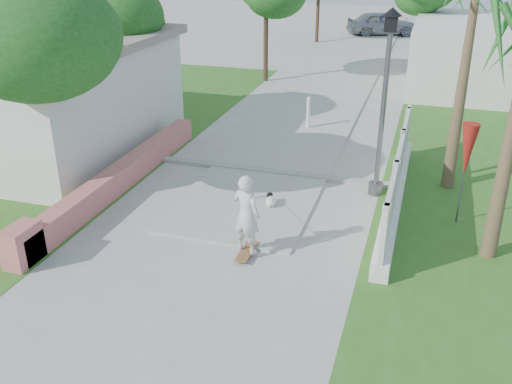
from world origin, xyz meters
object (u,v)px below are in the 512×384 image
(street_lamp, at_px, (384,98))
(dog, at_px, (270,200))
(bollard, at_px, (308,112))
(skateboarder, at_px, (250,208))
(parked_car, at_px, (381,23))
(patio_umbrella, at_px, (467,152))

(street_lamp, bearing_deg, dog, -146.36)
(bollard, bearing_deg, skateboarder, -86.37)
(street_lamp, height_order, parked_car, street_lamp)
(skateboarder, bearing_deg, parked_car, -72.80)
(patio_umbrella, xyz_separation_m, parked_car, (-4.26, 25.05, -0.97))
(bollard, distance_m, dog, 6.04)
(dog, distance_m, parked_car, 25.57)
(skateboarder, height_order, parked_car, skateboarder)
(patio_umbrella, xyz_separation_m, dog, (-4.17, -0.51, -1.50))
(parked_car, bearing_deg, dog, 158.10)
(street_lamp, height_order, skateboarder, street_lamp)
(patio_umbrella, bearing_deg, parked_car, 99.64)
(parked_car, bearing_deg, skateboarder, 158.22)
(patio_umbrella, bearing_deg, dog, -173.01)
(street_lamp, relative_size, parked_car, 1.06)
(street_lamp, xyz_separation_m, dog, (-2.27, -1.51, -2.24))
(bollard, height_order, skateboarder, skateboarder)
(street_lamp, distance_m, dog, 3.53)
(patio_umbrella, relative_size, dog, 4.81)
(patio_umbrella, bearing_deg, skateboarder, -151.11)
(bollard, xyz_separation_m, parked_car, (0.34, 19.55, 0.13))
(parked_car, bearing_deg, street_lamp, 163.51)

